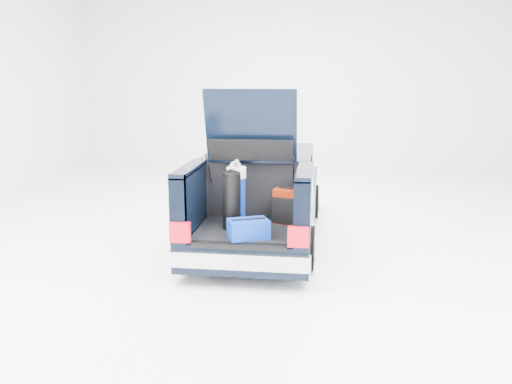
# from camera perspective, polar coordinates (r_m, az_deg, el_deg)

# --- Properties ---
(ground) EXTENTS (14.00, 14.00, 0.00)m
(ground) POSITION_cam_1_polar(r_m,az_deg,el_deg) (8.94, 0.42, -4.89)
(ground) COLOR white
(ground) RESTS_ON ground
(car) EXTENTS (1.87, 4.65, 2.47)m
(car) POSITION_cam_1_polar(r_m,az_deg,el_deg) (8.87, 0.52, -0.54)
(car) COLOR black
(car) RESTS_ON ground
(red_suitcase) EXTENTS (0.36, 0.29, 0.52)m
(red_suitcase) POSITION_cam_1_polar(r_m,az_deg,el_deg) (7.57, 3.11, -1.51)
(red_suitcase) COLOR #661503
(red_suitcase) RESTS_ON car
(black_golf_bag) EXTENTS (0.31, 0.35, 0.88)m
(black_golf_bag) POSITION_cam_1_polar(r_m,az_deg,el_deg) (7.23, -2.59, -0.92)
(black_golf_bag) COLOR black
(black_golf_bag) RESTS_ON car
(blue_golf_bag) EXTENTS (0.33, 0.33, 0.91)m
(blue_golf_bag) POSITION_cam_1_polar(r_m,az_deg,el_deg) (7.51, -2.06, -0.31)
(blue_golf_bag) COLOR black
(blue_golf_bag) RESTS_ON car
(blue_duffel) EXTENTS (0.59, 0.50, 0.26)m
(blue_duffel) POSITION_cam_1_polar(r_m,az_deg,el_deg) (6.92, -0.81, -3.89)
(blue_duffel) COLOR navy
(blue_duffel) RESTS_ON car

